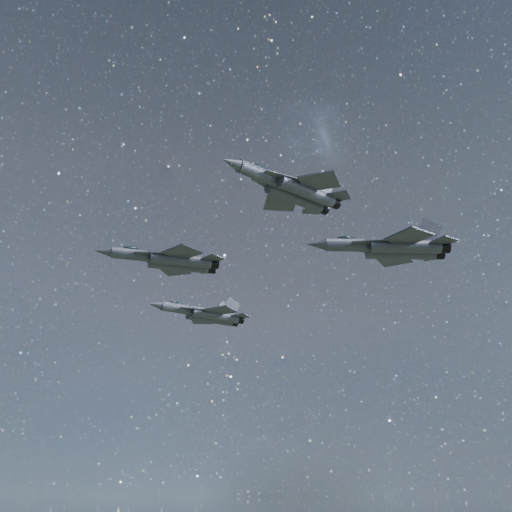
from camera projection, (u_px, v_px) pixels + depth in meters
name	position (u px, v px, depth m)	size (l,w,h in m)	color
jet_lead	(170.00, 260.00, 73.73)	(15.78, 11.04, 3.98)	#3A3D48
jet_left	(205.00, 314.00, 96.60)	(17.06, 11.85, 4.29)	#3A3D48
jet_right	(292.00, 189.00, 66.58)	(16.62, 11.23, 4.19)	#3A3D48
jet_slot	(391.00, 247.00, 81.27)	(19.94, 13.29, 5.06)	#3A3D48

